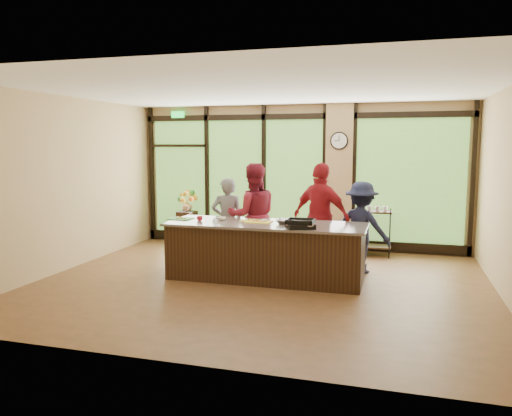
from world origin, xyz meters
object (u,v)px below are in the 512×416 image
Objects in this scene: roasting_pan at (300,226)px; flower_stand at (187,227)px; island_base at (266,252)px; bar_cart at (373,226)px; cook_left at (228,221)px; cook_right at (361,228)px.

roasting_pan reaches higher than flower_stand.
island_base is 4.39× the size of flower_stand.
flower_stand is at bearing 112.92° from roasting_pan.
cook_left is at bearing -150.55° from bar_cart.
cook_left reaches higher than island_base.
cook_right is at bearing 30.52° from roasting_pan.
flower_stand is at bearing 135.10° from island_base.
island_base is 2.75m from bar_cart.
cook_left is 1.90m from roasting_pan.
cook_left is 1.02× the size of cook_right.
island_base is 0.89m from roasting_pan.
island_base is at bearing 126.41° from roasting_pan.
flower_stand is (-1.55, 1.71, -0.44)m from cook_left.
cook_left is 1.62× the size of bar_cart.
flower_stand is 0.72× the size of bar_cart.
flower_stand is at bearing -66.20° from cook_left.
roasting_pan is (1.54, -1.09, 0.16)m from cook_left.
cook_right reaches higher than island_base.
island_base is 1.71m from cook_right.
bar_cart is at bearing 54.98° from island_base.
cook_right reaches higher than flower_stand.
island_base is at bearing 47.59° from cook_right.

